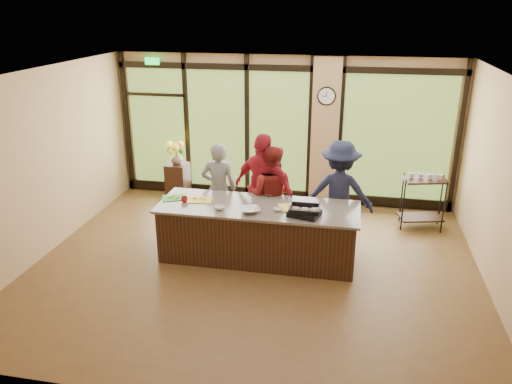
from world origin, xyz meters
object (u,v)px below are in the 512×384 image
at_px(cook_right, 339,193).
at_px(roasting_pan, 304,213).
at_px(cook_left, 219,189).
at_px(flower_stand, 178,183).
at_px(bar_cart, 423,195).
at_px(island_base, 258,233).

distance_m(cook_right, roasting_pan, 1.20).
relative_size(cook_left, roasting_pan, 3.74).
bearing_deg(flower_stand, bar_cart, -0.18).
bearing_deg(island_base, cook_right, 34.70).
bearing_deg(cook_left, roasting_pan, 138.98).
distance_m(cook_left, roasting_pan, 1.95).
bearing_deg(flower_stand, island_base, -41.14).
height_order(island_base, bar_cart, bar_cart).
relative_size(island_base, roasting_pan, 6.84).
bearing_deg(cook_left, bar_cart, -173.33).
xyz_separation_m(flower_stand, bar_cart, (4.85, -0.31, 0.21)).
bearing_deg(island_base, cook_left, 136.73).
height_order(cook_left, roasting_pan, cook_left).
xyz_separation_m(cook_left, roasting_pan, (1.63, -1.06, 0.11)).
xyz_separation_m(cook_left, flower_stand, (-1.23, 1.26, -0.43)).
distance_m(island_base, cook_right, 1.58).
relative_size(roasting_pan, flower_stand, 0.54).
height_order(island_base, roasting_pan, roasting_pan).
distance_m(roasting_pan, bar_cart, 2.84).
bearing_deg(cook_right, island_base, 35.92).
xyz_separation_m(island_base, flower_stand, (-2.10, 2.08, -0.02)).
relative_size(cook_right, roasting_pan, 4.02).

